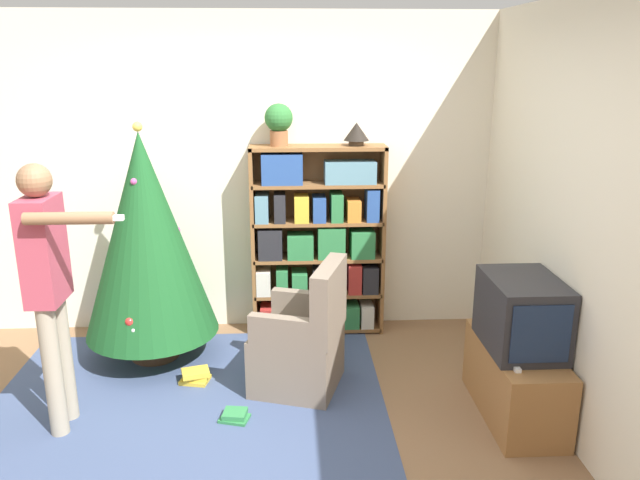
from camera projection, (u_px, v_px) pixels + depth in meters
ground_plane at (251, 450)px, 3.69m from camera, size 14.00×14.00×0.00m
wall_back at (258, 176)px, 5.15m from camera, size 8.00×0.10×2.60m
wall_right at (601, 235)px, 3.43m from camera, size 0.10×8.00×2.60m
area_rug at (188, 403)px, 4.19m from camera, size 2.64×2.19×0.01m
bookshelf at (318, 243)px, 5.12m from camera, size 1.09×0.26×1.57m
tv_stand at (515, 381)px, 4.01m from camera, size 0.41×0.92×0.48m
television at (522, 314)px, 3.87m from camera, size 0.43×0.61×0.46m
game_remote at (515, 367)px, 3.67m from camera, size 0.04×0.12×0.02m
christmas_tree at (146, 236)px, 4.58m from camera, size 0.99×0.99×1.81m
armchair at (303, 344)px, 4.33m from camera, size 0.71×0.71×0.92m
standing_person at (48, 277)px, 3.67m from camera, size 0.63×0.47×1.67m
potted_plant at (279, 122)px, 4.84m from camera, size 0.22×0.22×0.33m
table_lamp at (356, 133)px, 4.89m from camera, size 0.20×0.20×0.18m
book_pile_near_tree at (196, 376)px, 4.46m from camera, size 0.23×0.20×0.10m
book_pile_by_chair at (235, 416)px, 4.00m from camera, size 0.21×0.18×0.06m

